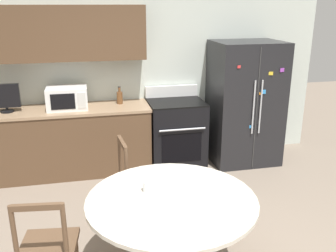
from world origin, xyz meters
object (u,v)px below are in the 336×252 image
(dining_chair_far, at_px, (139,181))
(microwave, at_px, (67,98))
(dining_chair_left, at_px, (48,248))
(candle_glass, at_px, (149,187))
(countertop_tv, at_px, (5,97))
(refrigerator, at_px, (245,103))
(oven_range, at_px, (176,133))
(counter_bottle, at_px, (120,97))

(dining_chair_far, bearing_deg, microwave, -157.06)
(microwave, xyz_separation_m, dining_chair_left, (-0.12, -2.30, -0.61))
(dining_chair_far, relative_size, candle_glass, 9.64)
(dining_chair_far, bearing_deg, countertop_tv, -137.66)
(countertop_tv, bearing_deg, refrigerator, -1.41)
(oven_range, distance_m, microwave, 1.55)
(refrigerator, height_order, candle_glass, refrigerator)
(refrigerator, xyz_separation_m, microwave, (-2.42, 0.09, 0.18))
(refrigerator, distance_m, candle_glass, 2.69)
(dining_chair_left, bearing_deg, refrigerator, 48.19)
(dining_chair_left, bearing_deg, countertop_tv, 112.26)
(candle_glass, bearing_deg, oven_range, 70.54)
(countertop_tv, bearing_deg, candle_glass, -56.21)
(refrigerator, height_order, dining_chair_far, refrigerator)
(refrigerator, xyz_separation_m, candle_glass, (-1.73, -2.06, -0.08))
(refrigerator, bearing_deg, counter_bottle, 173.96)
(countertop_tv, xyz_separation_m, dining_chair_far, (1.46, -1.33, -0.66))
(microwave, xyz_separation_m, dining_chair_far, (0.72, -1.34, -0.61))
(oven_range, bearing_deg, refrigerator, -3.52)
(counter_bottle, xyz_separation_m, dining_chair_left, (-0.80, -2.40, -0.55))
(dining_chair_left, bearing_deg, candle_glass, 18.07)
(dining_chair_far, bearing_deg, counter_bottle, 176.31)
(oven_range, xyz_separation_m, microwave, (-1.44, 0.03, 0.57))
(refrigerator, height_order, microwave, refrigerator)
(dining_chair_left, distance_m, candle_glass, 0.89)
(microwave, distance_m, dining_chair_far, 1.64)
(oven_range, height_order, microwave, microwave)
(oven_range, xyz_separation_m, counter_bottle, (-0.76, 0.12, 0.52))
(microwave, distance_m, countertop_tv, 0.74)
(countertop_tv, distance_m, dining_chair_left, 2.46)
(microwave, bearing_deg, dining_chair_left, -92.93)
(dining_chair_far, xyz_separation_m, candle_glass, (-0.03, -0.80, 0.34))
(countertop_tv, height_order, candle_glass, countertop_tv)
(oven_range, distance_m, dining_chair_far, 1.50)
(refrigerator, xyz_separation_m, dining_chair_far, (-1.70, -1.26, -0.42))
(dining_chair_left, distance_m, dining_chair_far, 1.27)
(microwave, xyz_separation_m, candle_glass, (0.69, -2.14, -0.26))
(microwave, distance_m, counter_bottle, 0.69)
(microwave, bearing_deg, countertop_tv, -179.19)
(counter_bottle, distance_m, dining_chair_far, 1.54)
(dining_chair_far, bearing_deg, candle_glass, -7.26)
(oven_range, distance_m, dining_chair_left, 2.75)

